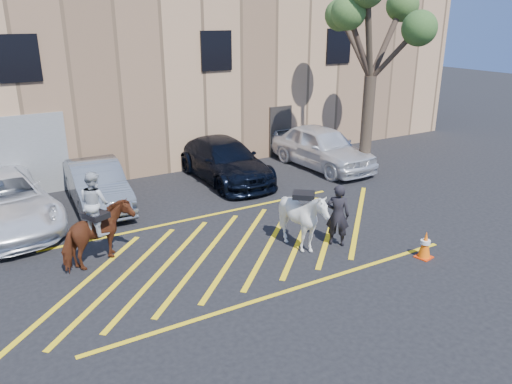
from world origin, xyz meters
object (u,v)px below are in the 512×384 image
handler (338,215)px  traffic_cone (425,245)px  car_silver_sedan (97,185)px  car_white_pickup (0,202)px  saddled_white (303,219)px  car_white_suv (322,147)px  tree (374,21)px  car_blue_suv (224,160)px  mounted_bay (97,228)px

handler → traffic_cone: size_ratio=2.35×
car_silver_sedan → traffic_cone: car_silver_sedan is taller
car_white_pickup → saddled_white: saddled_white is taller
car_white_suv → tree: bearing=-68.6°
car_silver_sedan → handler: size_ratio=2.58×
car_white_pickup → tree: bearing=-13.0°
car_blue_suv → traffic_cone: size_ratio=7.13×
car_white_suv → car_silver_sedan: bearing=176.1°
car_blue_suv → saddled_white: size_ratio=2.49×
mounted_bay → tree: 11.90m
car_silver_sedan → saddled_white: 7.14m
saddled_white → traffic_cone: 3.19m
car_white_suv → tree: size_ratio=0.68×
car_silver_sedan → handler: handler is taller
tree → car_white_pickup: bearing=173.0°
mounted_bay → traffic_cone: mounted_bay is taller
car_silver_sedan → mounted_bay: (-0.95, -4.09, 0.25)m
tree → traffic_cone: bearing=-119.0°
car_white_pickup → car_blue_suv: (7.66, 0.70, -0.03)m
car_white_suv → car_blue_suv: bearing=169.5°
car_white_pickup → car_white_suv: 11.82m
car_white_pickup → car_blue_suv: size_ratio=1.09×
car_white_suv → mounted_bay: bearing=-161.3°
car_white_suv → saddled_white: size_ratio=2.39×
car_blue_suv → handler: size_ratio=3.03×
car_white_suv → saddled_white: (-5.08, -5.83, 0.02)m
car_white_pickup → mounted_bay: (1.89, -3.80, 0.19)m
mounted_bay → traffic_cone: bearing=-28.0°
car_white_pickup → mounted_bay: bearing=-69.6°
handler → mounted_bay: mounted_bay is taller
handler → car_silver_sedan: bearing=-7.8°
car_white_pickup → tree: (12.58, -1.54, 4.91)m
handler → traffic_cone: (1.46, -1.76, -0.49)m
mounted_bay → saddled_white: bearing=-21.3°
traffic_cone → car_blue_suv: bearing=100.2°
traffic_cone → tree: (3.40, 6.14, 5.33)m
mounted_bay → car_blue_suv: bearing=37.9°
tree → saddled_white: bearing=-144.6°
handler → tree: bearing=-93.9°
car_white_pickup → traffic_cone: 11.97m
mounted_bay → car_white_pickup: bearing=116.5°
car_blue_suv → car_white_suv: size_ratio=1.04×
car_white_suv → tree: tree is taller
mounted_bay → saddled_white: size_ratio=1.16×
saddled_white → mounted_bay: bearing=158.7°
car_silver_sedan → mounted_bay: size_ratio=1.83×
car_blue_suv → traffic_cone: car_blue_suv is taller
car_blue_suv → handler: 6.61m
car_blue_suv → car_white_suv: 4.19m
car_silver_sedan → car_blue_suv: (4.82, 0.40, 0.02)m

